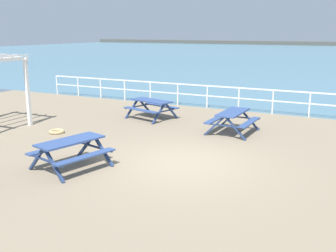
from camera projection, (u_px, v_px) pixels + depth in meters
The scene contains 7 objects.
ground_plane at pixel (182, 166), 11.05m from camera, with size 30.00×24.00×0.20m, color gray.
sea_band at pixel (336, 56), 56.79m from camera, with size 142.00×90.00×0.01m, color teal.
seaward_railing at pixel (256, 96), 17.58m from camera, with size 23.07×0.07×1.08m.
picnic_table_near_left at pixel (151, 105), 16.38m from camera, with size 2.14×1.93×0.80m.
picnic_table_mid_centre at pixel (233, 117), 14.08m from camera, with size 1.59×1.84×0.80m.
picnic_table_far_right at pixel (71, 147), 10.44m from camera, with size 1.89×2.11×0.80m.
rope_coil at pixel (57, 131), 14.16m from camera, with size 0.55×0.55×0.11m, color tan.
Camera 1 is at (4.37, -9.54, 3.58)m, focal length 42.36 mm.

